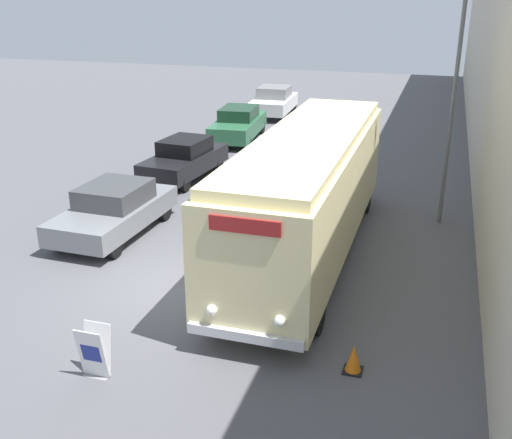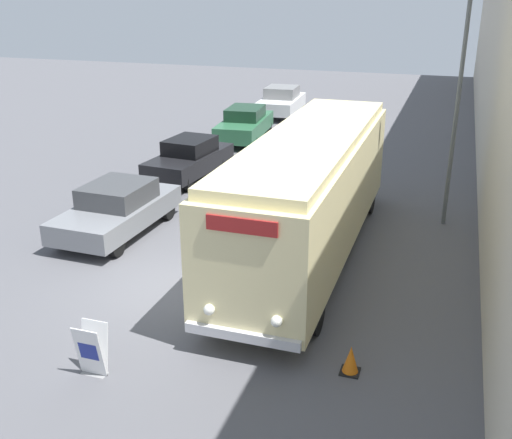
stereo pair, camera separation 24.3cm
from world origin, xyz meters
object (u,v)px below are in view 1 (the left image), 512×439
at_px(sign_board, 94,352).
at_px(parked_car_near, 114,209).
at_px(parked_car_distant, 274,101).
at_px(traffic_cone, 354,359).
at_px(vintage_bus, 308,189).
at_px(parked_car_mid, 184,159).
at_px(parked_car_far, 238,124).
at_px(streetlamp, 458,66).

bearing_deg(sign_board, parked_car_near, 116.76).
xyz_separation_m(parked_car_distant, traffic_cone, (7.85, -22.35, -0.54)).
height_order(sign_board, traffic_cone, sign_board).
bearing_deg(parked_car_distant, sign_board, -85.12).
relative_size(parked_car_near, traffic_cone, 7.87).
relative_size(vintage_bus, parked_car_near, 2.40).
bearing_deg(parked_car_mid, parked_car_far, 95.36).
bearing_deg(parked_car_distant, streetlamp, -59.89).
xyz_separation_m(parked_car_near, parked_car_mid, (-0.24, 5.51, 0.02)).
bearing_deg(parked_car_near, streetlamp, 24.03).
height_order(streetlamp, parked_car_near, streetlamp).
relative_size(sign_board, parked_car_near, 0.24).
relative_size(vintage_bus, parked_car_far, 2.18).
xyz_separation_m(streetlamp, parked_car_near, (-8.92, -3.72, -3.91)).
xyz_separation_m(parked_car_near, parked_car_far, (-0.29, 11.78, 0.03)).
height_order(parked_car_near, parked_car_mid, parked_car_mid).
height_order(parked_car_near, traffic_cone, parked_car_near).
xyz_separation_m(sign_board, streetlamp, (5.81, 9.89, 4.14)).
height_order(parked_car_mid, parked_car_distant, parked_car_distant).
relative_size(vintage_bus, sign_board, 10.14).
bearing_deg(vintage_bus, sign_board, -111.21).
bearing_deg(parked_car_distant, parked_car_far, -93.45).
bearing_deg(traffic_cone, streetlamp, 80.94).
xyz_separation_m(vintage_bus, parked_car_distant, (-5.85, 17.52, -1.03)).
bearing_deg(sign_board, parked_car_far, 100.74).
distance_m(sign_board, parked_car_far, 18.27).
distance_m(vintage_bus, traffic_cone, 5.47).
relative_size(streetlamp, parked_car_distant, 1.68).
bearing_deg(parked_car_far, streetlamp, -46.60).
bearing_deg(parked_car_mid, parked_car_distant, 95.00).
distance_m(sign_board, traffic_cone, 4.73).
xyz_separation_m(parked_car_far, traffic_cone, (7.88, -16.41, -0.50)).
bearing_deg(streetlamp, parked_car_mid, 168.95).
xyz_separation_m(vintage_bus, streetlamp, (3.33, 3.52, 2.80)).
relative_size(sign_board, traffic_cone, 1.86).
distance_m(vintage_bus, parked_car_near, 5.70).
height_order(vintage_bus, parked_car_distant, vintage_bus).
bearing_deg(vintage_bus, parked_car_near, -177.93).
bearing_deg(sign_board, traffic_cone, 18.92).
bearing_deg(vintage_bus, traffic_cone, -67.55).
distance_m(sign_board, parked_car_distant, 24.13).
bearing_deg(sign_board, streetlamp, 59.60).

